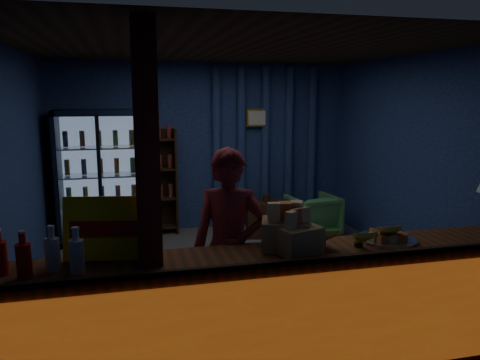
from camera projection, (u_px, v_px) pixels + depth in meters
name	position (u px, v px, depth m)	size (l,w,h in m)	color
ground	(236.00, 277.00, 5.47)	(4.60, 4.60, 0.00)	#515154
room_walls	(235.00, 144.00, 5.19)	(4.60, 4.60, 4.60)	navy
counter	(293.00, 311.00, 3.56)	(4.40, 0.57, 0.99)	brown
support_post	(149.00, 214.00, 3.18)	(0.16, 0.16, 2.60)	maroon
beverage_cooler	(101.00, 177.00, 6.77)	(1.20, 0.62, 1.90)	black
bottle_shelf	(160.00, 182.00, 7.13)	(0.50, 0.28, 1.60)	#351A11
curtain_folds	(265.00, 146.00, 7.52)	(1.74, 0.14, 2.50)	navy
framed_picture	(257.00, 118.00, 7.36)	(0.36, 0.04, 0.28)	gold
shopkeeper	(229.00, 250.00, 3.85)	(0.62, 0.40, 1.69)	maroon
green_chair	(313.00, 215.00, 7.06)	(0.67, 0.69, 0.63)	#52A55A
side_table	(266.00, 218.00, 7.06)	(0.65, 0.53, 0.63)	#351A11
yellow_sign	(104.00, 228.00, 3.28)	(0.57, 0.21, 0.45)	#FFF40D
soda_bottles	(38.00, 256.00, 3.02)	(0.58, 0.18, 0.31)	red
snack_box_left	(298.00, 238.00, 3.44)	(0.37, 0.33, 0.33)	tan
snack_box_centre	(285.00, 232.00, 3.54)	(0.41, 0.37, 0.36)	tan
pastry_tray	(387.00, 238.00, 3.73)	(0.47, 0.47, 0.08)	silver
banana_bunches	(357.00, 235.00, 3.61)	(0.76, 0.30, 0.17)	yellow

